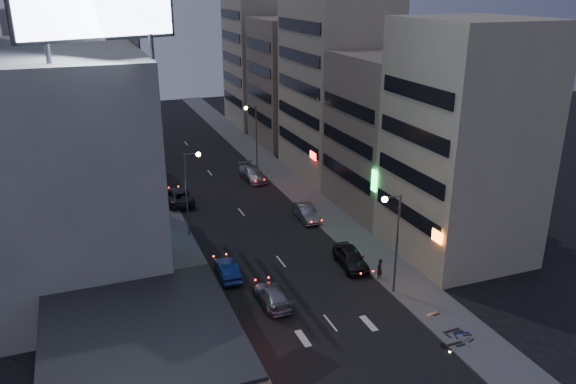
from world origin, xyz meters
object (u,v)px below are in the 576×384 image
parked_car_right_far (253,173)px  road_car_blue (228,270)px  scooter_silver_a (469,330)px  parked_car_right_near (351,257)px  scooter_blue (470,325)px  person (379,269)px  road_car_silver (272,295)px  scooter_silver_b (437,305)px  scooter_black_a (462,333)px  parked_car_left (178,196)px  scooter_black_b (459,320)px  parked_car_right_mid (306,212)px

parked_car_right_far → road_car_blue: size_ratio=1.31×
scooter_silver_a → parked_car_right_far: bearing=-15.8°
parked_car_right_near → scooter_blue: (3.14, -11.64, -0.16)m
parked_car_right_near → scooter_silver_a: (2.74, -12.10, -0.20)m
person → scooter_blue: 8.99m
road_car_silver → scooter_silver_b: size_ratio=2.83×
road_car_blue → scooter_silver_a: road_car_blue is taller
parked_car_right_near → road_car_blue: bearing=175.6°
scooter_silver_b → scooter_black_a: bearing=161.4°
parked_car_right_near → parked_car_right_far: parked_car_right_near is taller
parked_car_left → scooter_black_b: bearing=114.5°
road_car_silver → scooter_black_a: bearing=137.5°
parked_car_right_mid → scooter_black_b: parked_car_right_mid is taller
parked_car_left → parked_car_right_far: 10.86m
road_car_blue → person: 12.25m
parked_car_right_far → person: (2.01, -27.30, 0.17)m
parked_car_right_far → scooter_blue: (4.04, -36.05, -0.15)m
parked_car_left → scooter_black_b: 33.74m
parked_car_right_far → person: person is taller
parked_car_right_far → road_car_silver: (-7.25, -27.63, -0.13)m
person → parked_car_left: bearing=-90.2°
scooter_silver_b → person: bearing=4.4°
parked_car_right_near → scooter_black_b: bearing=-70.3°
scooter_silver_a → parked_car_left: bearing=1.4°
person → scooter_black_b: bearing=73.6°
parked_car_right_mid → scooter_silver_a: bearing=-81.4°
scooter_black_b → scooter_silver_b: (-0.19, 2.30, -0.10)m
scooter_blue → parked_car_right_far: bearing=19.4°
parked_car_right_mid → scooter_silver_b: parked_car_right_mid is taller
road_car_blue → person: bearing=159.8°
parked_car_right_far → scooter_blue: 36.28m
scooter_blue → parked_car_left: bearing=36.9°
scooter_black_a → scooter_blue: bearing=-60.1°
parked_car_right_mid → parked_car_left: size_ratio=0.78×
road_car_silver → scooter_blue: size_ratio=2.66×
scooter_black_a → scooter_blue: size_ratio=1.09×
road_car_blue → scooter_blue: 18.95m
road_car_silver → scooter_black_b: bearing=144.0°
scooter_black_b → road_car_silver: bearing=51.7°
road_car_silver → road_car_blue: bearing=-68.4°
parked_car_right_mid → parked_car_right_far: (-1.31, 13.75, 0.06)m
road_car_blue → scooter_blue: bearing=137.2°
scooter_blue → parked_car_right_mid: bearing=20.0°
scooter_blue → parked_car_right_near: bearing=28.2°
parked_car_right_mid → road_car_blue: 13.80m
parked_car_left → scooter_silver_b: 31.57m
parked_car_left → scooter_silver_a: parked_car_left is taller
parked_car_right_mid → scooter_silver_a: (2.33, -22.77, -0.13)m
parked_car_right_mid → scooter_silver_b: bearing=-81.0°
scooter_silver_a → scooter_black_b: (-0.01, 1.12, 0.10)m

